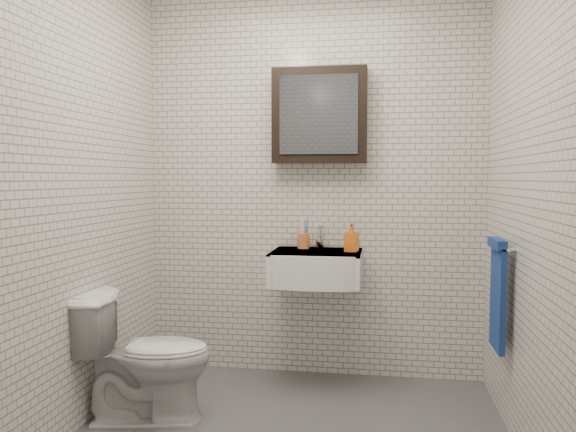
% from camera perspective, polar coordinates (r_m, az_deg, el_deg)
% --- Properties ---
extents(room_shell, '(2.22, 2.02, 2.51)m').
position_cam_1_polar(room_shell, '(2.70, 0.09, 7.35)').
color(room_shell, silver).
rests_on(room_shell, ground).
extents(washbasin, '(0.55, 0.50, 0.20)m').
position_cam_1_polar(washbasin, '(3.46, 2.84, -5.22)').
color(washbasin, white).
rests_on(washbasin, room_shell).
extents(faucet, '(0.06, 0.20, 0.15)m').
position_cam_1_polar(faucet, '(3.63, 3.19, -2.22)').
color(faucet, silver).
rests_on(faucet, washbasin).
extents(mirror_cabinet, '(0.60, 0.15, 0.60)m').
position_cam_1_polar(mirror_cabinet, '(3.63, 3.23, 10.14)').
color(mirror_cabinet, black).
rests_on(mirror_cabinet, room_shell).
extents(towel_rail, '(0.09, 0.30, 0.58)m').
position_cam_1_polar(towel_rail, '(3.13, 20.55, -7.02)').
color(towel_rail, silver).
rests_on(towel_rail, room_shell).
extents(toothbrush_cup, '(0.08, 0.08, 0.21)m').
position_cam_1_polar(toothbrush_cup, '(3.62, 1.60, -2.47)').
color(toothbrush_cup, '#D16F34').
rests_on(toothbrush_cup, washbasin).
extents(soap_bottle, '(0.09, 0.09, 0.17)m').
position_cam_1_polar(soap_bottle, '(3.48, 6.48, -2.20)').
color(soap_bottle, orange).
rests_on(soap_bottle, washbasin).
extents(toilet, '(0.75, 0.51, 0.70)m').
position_cam_1_polar(toilet, '(3.20, -14.22, -13.58)').
color(toilet, white).
rests_on(toilet, ground).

